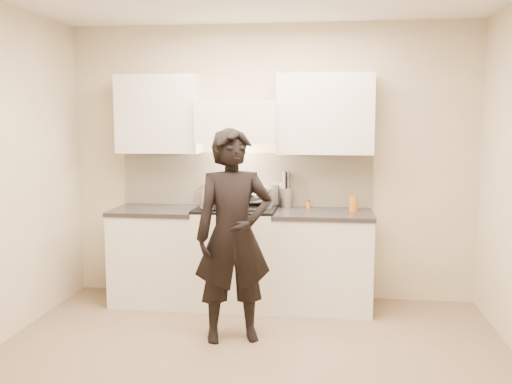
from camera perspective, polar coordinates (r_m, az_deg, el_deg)
ground_plane at (r=4.29m, az=-1.03°, el=-17.17°), size 4.00×4.00×0.00m
room_shell at (r=4.29m, az=-1.13°, el=4.91°), size 4.04×3.54×2.70m
stove at (r=5.51m, az=-2.01°, el=-6.37°), size 0.76×0.65×0.96m
counter_right at (r=5.45m, az=6.70°, el=-6.74°), size 0.92×0.67×0.92m
counter_left at (r=5.69m, az=-9.83°, el=-6.19°), size 0.82×0.67×0.92m
wok at (r=5.48m, az=-0.23°, el=-0.24°), size 0.37×0.46×0.30m
stock_pot at (r=5.31m, az=-4.32°, el=-0.70°), size 0.33×0.32×0.16m
utensil_crock at (r=5.60m, az=2.99°, el=-0.41°), size 0.13×0.13×0.35m
spice_jar at (r=5.55m, az=5.25°, el=-1.18°), size 0.04×0.04×0.09m
oil_glass at (r=5.42m, az=9.73°, el=-1.15°), size 0.08×0.08×0.14m
person at (r=4.55m, az=-2.26°, el=-4.40°), size 0.72×0.58×1.71m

